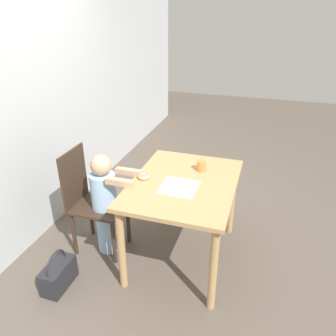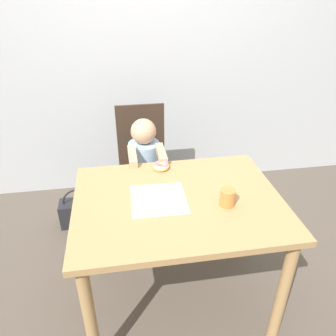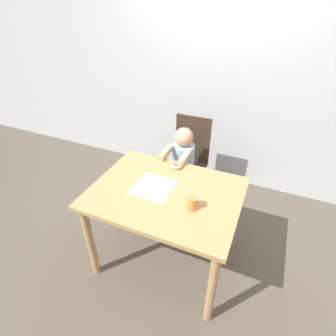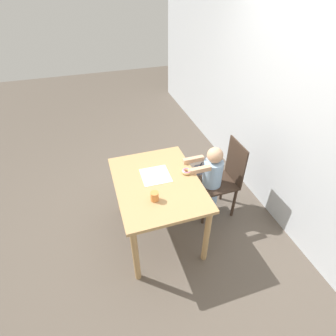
# 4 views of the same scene
# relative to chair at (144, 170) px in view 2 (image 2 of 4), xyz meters

# --- Properties ---
(ground_plane) EXTENTS (12.00, 12.00, 0.00)m
(ground_plane) POSITION_rel_chair_xyz_m (0.11, -0.81, -0.48)
(ground_plane) COLOR brown
(wall_back) EXTENTS (8.00, 0.05, 2.50)m
(wall_back) POSITION_rel_chair_xyz_m (0.11, 0.62, 0.77)
(wall_back) COLOR silver
(wall_back) RESTS_ON ground_plane
(dining_table) EXTENTS (1.09, 0.83, 0.76)m
(dining_table) POSITION_rel_chair_xyz_m (0.11, -0.81, 0.17)
(dining_table) COLOR tan
(dining_table) RESTS_ON ground_plane
(chair) EXTENTS (0.37, 0.46, 0.96)m
(chair) POSITION_rel_chair_xyz_m (0.00, 0.00, 0.00)
(chair) COLOR #38281E
(chair) RESTS_ON ground_plane
(child_figure) EXTENTS (0.24, 0.43, 0.95)m
(child_figure) POSITION_rel_chair_xyz_m (0.00, -0.14, 0.01)
(child_figure) COLOR #99BCE0
(child_figure) RESTS_ON ground_plane
(donut) EXTENTS (0.10, 0.10, 0.04)m
(donut) POSITION_rel_chair_xyz_m (0.07, -0.48, 0.30)
(donut) COLOR #DBB270
(donut) RESTS_ON dining_table
(napkin) EXTENTS (0.29, 0.29, 0.00)m
(napkin) POSITION_rel_chair_xyz_m (0.01, -0.80, 0.28)
(napkin) COLOR white
(napkin) RESTS_ON dining_table
(handbag) EXTENTS (0.31, 0.16, 0.34)m
(handbag) POSITION_rel_chair_xyz_m (-0.53, 0.04, -0.37)
(handbag) COLOR #232328
(handbag) RESTS_ON ground_plane
(cup) EXTENTS (0.08, 0.08, 0.09)m
(cup) POSITION_rel_chair_xyz_m (0.35, -0.90, 0.33)
(cup) COLOR orange
(cup) RESTS_ON dining_table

